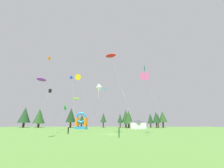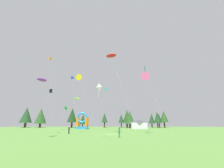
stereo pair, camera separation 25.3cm
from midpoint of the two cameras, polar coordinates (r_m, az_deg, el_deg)
ground_plane at (r=36.81m, az=0.04°, el=-17.87°), size 120.00×120.00×0.00m
kite_yellow_delta at (r=56.80m, az=-11.47°, el=2.29°), size 8.25×2.86×19.28m
kite_black_box at (r=41.33m, az=-21.27°, el=-2.43°), size 2.80×3.08×10.56m
kite_blue_delta at (r=67.23m, az=-13.96°, el=2.19°), size 5.20×7.19×21.45m
kite_green_diamond at (r=41.94m, az=-16.09°, el=-8.41°), size 2.28×1.93×6.80m
kite_pink_delta at (r=40.55m, az=11.98°, el=2.55°), size 6.78×2.18×14.97m
kite_cyan_box at (r=56.79m, az=-2.03°, el=-1.86°), size 5.04×0.64×14.79m
kite_white_diamond at (r=28.33m, az=-4.70°, el=-1.44°), size 1.02×3.61×9.24m
kite_orange_box at (r=54.18m, az=-21.55°, el=8.49°), size 3.43×1.82×22.89m
kite_purple_parafoil at (r=30.66m, az=-23.96°, el=1.40°), size 1.50×3.25×10.46m
kite_lime_parafoil at (r=45.01m, az=-12.57°, el=-5.25°), size 3.98×1.87×9.43m
kite_teal_diamond at (r=32.29m, az=11.97°, el=5.42°), size 4.74×3.76×13.71m
kite_red_parafoil at (r=39.49m, az=-0.14°, el=10.29°), size 6.96×7.22×19.52m
person_near_camera at (r=39.23m, az=-15.23°, el=-15.68°), size 0.41×0.41×1.69m
person_far_side at (r=28.98m, az=2.91°, el=-16.86°), size 0.33×0.33×1.80m
inflatable_red_slide at (r=66.08m, az=-10.71°, el=-13.61°), size 4.56×3.69×6.60m
festival_tent at (r=66.80m, az=9.91°, el=-14.29°), size 6.21×3.05×3.55m
tree_row_0 at (r=93.76m, az=-28.70°, el=-9.90°), size 6.03×6.03×10.21m
tree_row_1 at (r=88.89m, az=-24.44°, el=-10.55°), size 5.69×5.69×9.56m
tree_row_2 at (r=80.93m, az=-14.22°, el=-10.97°), size 4.79×4.79×9.50m
tree_row_3 at (r=83.77m, az=-10.47°, el=-12.62°), size 3.56×3.56×6.44m
tree_row_4 at (r=81.80m, az=-2.65°, el=-12.19°), size 3.09×3.09×7.29m
tree_row_5 at (r=81.01m, az=3.46°, el=-12.41°), size 2.68×2.68×6.79m
tree_row_6 at (r=82.75m, az=5.55°, el=-11.56°), size 4.30×4.30×9.07m
tree_row_7 at (r=78.30m, az=6.60°, el=-11.99°), size 4.66×4.66×8.16m
tree_row_8 at (r=82.11m, az=14.33°, el=-12.05°), size 3.02×3.02×6.97m
tree_row_9 at (r=80.35m, az=16.28°, el=-11.55°), size 3.25×3.25×7.69m
tree_row_10 at (r=85.96m, az=16.87°, el=-11.91°), size 2.79×2.79×6.90m
tree_row_11 at (r=81.99m, az=18.48°, el=-11.18°), size 4.10×4.10×8.09m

